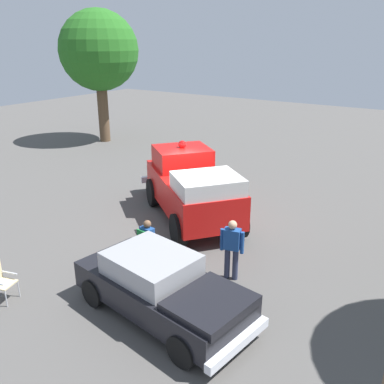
% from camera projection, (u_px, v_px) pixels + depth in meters
% --- Properties ---
extents(ground_plane, '(60.00, 60.00, 0.00)m').
position_uv_depth(ground_plane, '(192.00, 226.00, 14.15)').
color(ground_plane, '#514F4C').
extents(vintage_fire_truck, '(6.01, 5.40, 2.59)m').
position_uv_depth(vintage_fire_truck, '(190.00, 185.00, 14.43)').
color(vintage_fire_truck, black).
rests_on(vintage_fire_truck, ground).
extents(classic_hot_rod, '(4.59, 2.48, 1.46)m').
position_uv_depth(classic_hot_rod, '(162.00, 287.00, 9.32)').
color(classic_hot_rod, black).
rests_on(classic_hot_rod, ground).
extents(lawn_chair_near_truck, '(0.56, 0.54, 1.02)m').
position_uv_depth(lawn_chair_near_truck, '(147.00, 244.00, 11.63)').
color(lawn_chair_near_truck, '#B7BABF').
rests_on(lawn_chair_near_truck, ground).
extents(spectator_seated, '(0.43, 0.57, 1.29)m').
position_uv_depth(spectator_seated, '(150.00, 239.00, 11.69)').
color(spectator_seated, '#383842').
rests_on(spectator_seated, ground).
extents(spectator_standing, '(0.65, 0.35, 1.68)m').
position_uv_depth(spectator_standing, '(232.00, 246.00, 10.72)').
color(spectator_standing, '#2D334C').
rests_on(spectator_standing, ground).
extents(oak_tree_distant, '(4.62, 4.62, 7.69)m').
position_uv_depth(oak_tree_distant, '(99.00, 51.00, 24.09)').
color(oak_tree_distant, brown).
rests_on(oak_tree_distant, ground).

